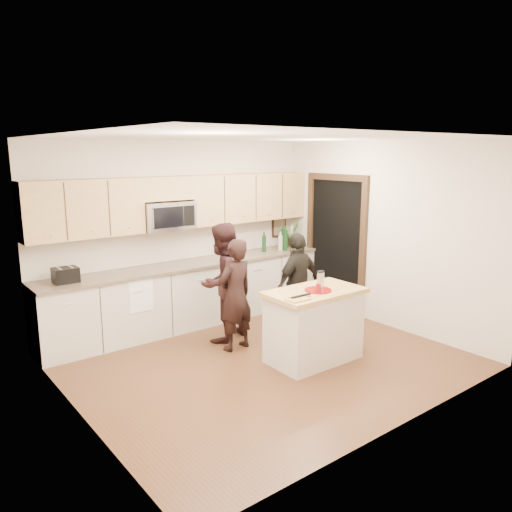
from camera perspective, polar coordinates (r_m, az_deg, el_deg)
floor at (r=6.35m, az=0.75°, el=-11.72°), size 4.50×4.50×0.00m
room_shell at (r=5.88m, az=0.79°, el=3.93°), size 4.52×4.02×2.71m
back_cabinetry at (r=7.51m, az=-7.35°, el=-4.26°), size 4.50×0.66×0.94m
upper_cabinetry at (r=7.40m, az=-7.99°, el=6.31°), size 4.50×0.33×0.75m
microwave at (r=7.22m, az=-10.16°, el=4.57°), size 0.76×0.41×0.40m
doorway at (r=8.13m, az=9.10°, el=1.88°), size 0.06×1.25×2.20m
framed_picture at (r=8.69m, az=2.63°, el=3.47°), size 0.30×0.03×0.38m
dish_towel at (r=6.84m, az=-13.47°, el=-3.22°), size 0.34×0.60×0.48m
island at (r=6.22m, az=6.63°, el=-7.85°), size 1.21×0.72×0.90m
red_plate at (r=6.06m, az=7.11°, el=-3.89°), size 0.33×0.33×0.02m
box_grater at (r=6.06m, az=7.39°, el=-2.69°), size 0.09×0.06×0.22m
drink_glass at (r=5.93m, az=7.14°, el=-3.72°), size 0.06×0.06×0.11m
cutting_board at (r=5.66m, az=4.81°, el=-4.96°), size 0.26×0.17×0.02m
tongs at (r=5.73m, az=5.18°, el=-4.55°), size 0.29×0.04×0.02m
knife at (r=5.73m, az=4.45°, el=-4.61°), size 0.20×0.03×0.01m
toaster at (r=6.65m, az=-20.94°, el=-2.05°), size 0.29×0.24×0.19m
bottle_cluster at (r=8.41m, az=3.12°, el=2.06°), size 0.80×0.35×0.40m
orchid at (r=8.58m, az=4.33°, el=2.56°), size 0.29×0.26×0.45m
woman_left at (r=6.44m, az=-2.35°, el=-4.46°), size 0.57×0.40×1.47m
woman_center at (r=6.76m, az=-3.89°, el=-3.04°), size 0.95×0.84×1.62m
woman_right at (r=6.99m, az=4.81°, el=-3.24°), size 0.90×0.49×1.46m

